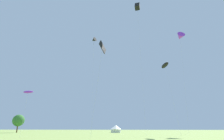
{
  "coord_description": "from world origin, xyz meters",
  "views": [
    {
      "loc": [
        5.15,
        -2.55,
        1.62
      ],
      "look_at": [
        0.0,
        32.0,
        13.32
      ],
      "focal_mm": 27.96,
      "sensor_mm": 36.0,
      "label": 1
    }
  ],
  "objects": [
    {
      "name": "tree_distant_left",
      "position": [
        -41.54,
        62.18,
        4.5
      ],
      "size": [
        4.43,
        4.43,
        6.73
      ],
      "color": "brown",
      "rests_on": "ground"
    },
    {
      "name": "festival_tent_center",
      "position": [
        -3.81,
        67.82,
        1.53
      ],
      "size": [
        4.24,
        4.24,
        2.76
      ],
      "color": "white",
      "rests_on": "ground"
    },
    {
      "name": "kite_black_delta",
      "position": [
        -8.57,
        47.97,
        29.58
      ],
      "size": [
        2.13,
        2.49,
        30.51
      ],
      "color": "black",
      "rests_on": "ground"
    },
    {
      "name": "kite_black_box",
      "position": [
        6.22,
        39.46,
        34.58
      ],
      "size": [
        1.59,
        3.05,
        36.07
      ],
      "color": "black",
      "rests_on": "ground"
    },
    {
      "name": "kite_purple_parafoil",
      "position": [
        -17.25,
        30.11,
        8.74
      ],
      "size": [
        2.21,
        2.47,
        9.12
      ],
      "color": "purple",
      "rests_on": "ground"
    },
    {
      "name": "kite_black_diamond",
      "position": [
        -0.43,
        23.92,
        14.74
      ],
      "size": [
        1.71,
        2.77,
        16.19
      ],
      "color": "black",
      "rests_on": "ground"
    },
    {
      "name": "kite_purple_delta",
      "position": [
        22.2,
        59.55,
        34.75
      ],
      "size": [
        3.72,
        3.96,
        36.59
      ],
      "color": "purple",
      "rests_on": "ground"
    },
    {
      "name": "kite_black_parafoil",
      "position": [
        12.48,
        41.5,
        17.14
      ],
      "size": [
        3.02,
        4.15,
        17.81
      ],
      "color": "black",
      "rests_on": "ground"
    }
  ]
}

